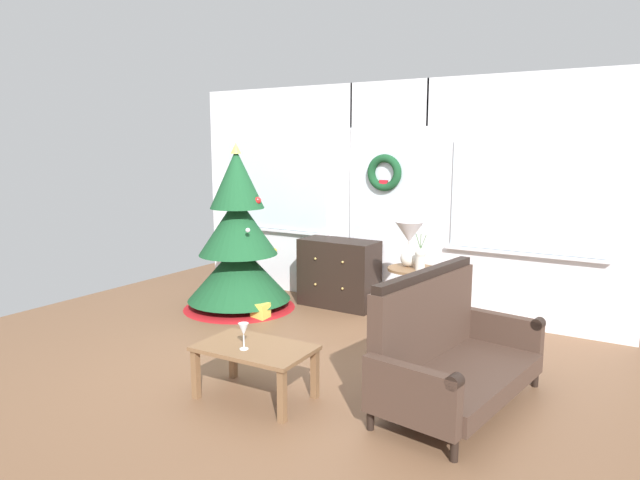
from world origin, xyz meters
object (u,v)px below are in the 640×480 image
(wine_glass, at_px, (244,330))
(gift_box, at_px, (260,311))
(settee_sofa, at_px, (447,353))
(table_lamp, at_px, (409,238))
(christmas_tree, at_px, (238,249))
(coffee_table, at_px, (255,354))
(side_table, at_px, (412,288))
(dresser_cabinet, at_px, (339,273))
(flower_vase, at_px, (420,258))

(wine_glass, bearing_deg, gift_box, 124.43)
(settee_sofa, relative_size, gift_box, 9.27)
(settee_sofa, bearing_deg, table_lamp, 123.86)
(christmas_tree, relative_size, settee_sofa, 1.19)
(christmas_tree, bearing_deg, coffee_table, -47.55)
(coffee_table, bearing_deg, table_lamp, 78.82)
(side_table, height_order, wine_glass, side_table)
(settee_sofa, xyz_separation_m, wine_glass, (-1.25, -0.76, 0.16))
(dresser_cabinet, relative_size, flower_vase, 2.59)
(dresser_cabinet, xyz_separation_m, wine_glass, (0.67, -2.54, 0.15))
(wine_glass, bearing_deg, table_lamp, 78.55)
(settee_sofa, relative_size, table_lamp, 3.58)
(dresser_cabinet, distance_m, gift_box, 1.04)
(table_lamp, xyz_separation_m, wine_glass, (-0.41, -2.02, -0.43))
(flower_vase, distance_m, coffee_table, 1.96)
(gift_box, bearing_deg, settee_sofa, -20.78)
(flower_vase, xyz_separation_m, gift_box, (-1.72, -0.25, -0.72))
(side_table, height_order, coffee_table, side_table)
(wine_glass, relative_size, gift_box, 1.15)
(christmas_tree, height_order, gift_box, christmas_tree)
(wine_glass, height_order, gift_box, wine_glass)
(christmas_tree, relative_size, flower_vase, 5.37)
(settee_sofa, xyz_separation_m, gift_box, (-2.40, 0.91, -0.29))
(side_table, height_order, table_lamp, table_lamp)
(christmas_tree, relative_size, dresser_cabinet, 2.07)
(christmas_tree, distance_m, dresser_cabinet, 1.19)
(flower_vase, bearing_deg, wine_glass, -106.51)
(coffee_table, relative_size, gift_box, 5.06)
(christmas_tree, bearing_deg, table_lamp, 3.92)
(gift_box, bearing_deg, christmas_tree, 155.82)
(christmas_tree, xyz_separation_m, side_table, (2.08, 0.10, -0.20))
(gift_box, bearing_deg, wine_glass, -55.57)
(flower_vase, height_order, wine_glass, flower_vase)
(dresser_cabinet, xyz_separation_m, table_lamp, (1.08, -0.52, 0.58))
(table_lamp, height_order, gift_box, table_lamp)
(coffee_table, distance_m, gift_box, 1.99)
(christmas_tree, distance_m, gift_box, 0.79)
(flower_vase, relative_size, gift_box, 2.06)
(side_table, xyz_separation_m, flower_vase, (0.10, -0.06, 0.32))
(christmas_tree, xyz_separation_m, coffee_table, (1.64, -1.79, -0.35))
(table_lamp, height_order, coffee_table, table_lamp)
(coffee_table, height_order, wine_glass, wine_glass)
(settee_sofa, distance_m, table_lamp, 1.63)
(dresser_cabinet, relative_size, wine_glass, 4.66)
(dresser_cabinet, distance_m, coffee_table, 2.55)
(dresser_cabinet, xyz_separation_m, side_table, (1.14, -0.56, 0.10))
(dresser_cabinet, height_order, gift_box, dresser_cabinet)
(side_table, distance_m, wine_glass, 2.04)
(christmas_tree, bearing_deg, flower_vase, 1.01)
(dresser_cabinet, bearing_deg, coffee_table, -74.15)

